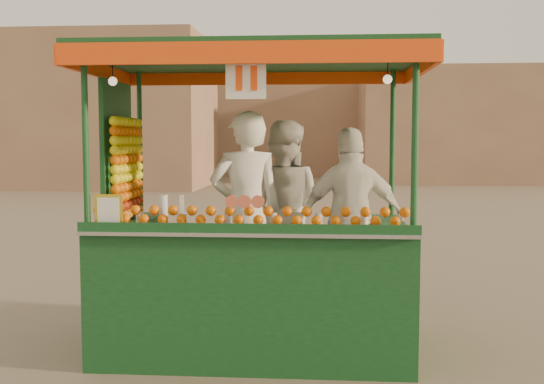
# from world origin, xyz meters

# --- Properties ---
(ground) EXTENTS (90.00, 90.00, 0.00)m
(ground) POSITION_xyz_m (0.00, 0.00, 0.00)
(ground) COLOR #6B604C
(ground) RESTS_ON ground
(building_left) EXTENTS (10.00, 6.00, 6.00)m
(building_left) POSITION_xyz_m (-9.00, 20.00, 3.00)
(building_left) COLOR #997157
(building_left) RESTS_ON ground
(building_right) EXTENTS (9.00, 6.00, 5.00)m
(building_right) POSITION_xyz_m (7.00, 24.00, 2.50)
(building_right) COLOR #997157
(building_right) RESTS_ON ground
(building_center) EXTENTS (14.00, 7.00, 7.00)m
(building_center) POSITION_xyz_m (-2.00, 30.00, 3.50)
(building_center) COLOR #997157
(building_center) RESTS_ON ground
(juice_cart) EXTENTS (2.94, 1.90, 2.67)m
(juice_cart) POSITION_xyz_m (-0.02, -0.34, 0.87)
(juice_cart) COLOR #103D15
(juice_cart) RESTS_ON ground
(vendor_left) EXTENTS (0.76, 0.60, 1.84)m
(vendor_left) POSITION_xyz_m (-0.05, -0.12, 1.23)
(vendor_left) COLOR white
(vendor_left) RESTS_ON ground
(vendor_middle) EXTENTS (0.97, 0.82, 1.77)m
(vendor_middle) POSITION_xyz_m (0.25, 0.41, 1.20)
(vendor_middle) COLOR beige
(vendor_middle) RESTS_ON ground
(vendor_right) EXTENTS (1.06, 0.59, 1.70)m
(vendor_right) POSITION_xyz_m (0.92, -0.05, 1.16)
(vendor_right) COLOR white
(vendor_right) RESTS_ON ground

